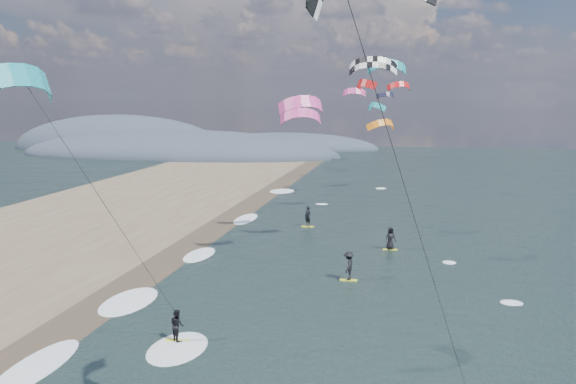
# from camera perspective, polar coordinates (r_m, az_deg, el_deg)

# --- Properties ---
(wet_sand_strip) EXTENTS (3.00, 240.00, 0.00)m
(wet_sand_strip) POSITION_cam_1_polar(r_m,az_deg,el_deg) (34.32, -19.42, -11.60)
(wet_sand_strip) COLOR #382D23
(wet_sand_strip) RESTS_ON ground
(coastal_hills) EXTENTS (80.00, 41.00, 15.00)m
(coastal_hills) POSITION_cam_1_polar(r_m,az_deg,el_deg) (135.44, -10.61, 3.55)
(coastal_hills) COLOR #3D4756
(coastal_hills) RESTS_ON ground
(kitesurfer_near_a) EXTENTS (7.62, 9.17, 15.54)m
(kitesurfer_near_a) POSITION_cam_1_polar(r_m,az_deg,el_deg) (16.38, 7.91, 8.10)
(kitesurfer_near_a) COLOR #EFF62B
(kitesurfer_near_a) RESTS_ON ground
(kitesurfer_near_b) EXTENTS (6.60, 9.11, 13.37)m
(kitesurfer_near_b) POSITION_cam_1_polar(r_m,az_deg,el_deg) (26.86, -17.94, 1.20)
(kitesurfer_near_b) COLOR #EFF62B
(kitesurfer_near_b) RESTS_ON ground
(far_kitesurfers) EXTENTS (8.59, 17.02, 1.86)m
(far_kitesurfers) POSITION_cam_1_polar(r_m,az_deg,el_deg) (46.11, 5.66, -4.80)
(far_kitesurfers) COLOR #EFF62B
(far_kitesurfers) RESTS_ON ground
(bg_kite_field) EXTENTS (10.44, 70.31, 7.39)m
(bg_kite_field) POSITION_cam_1_polar(r_m,az_deg,el_deg) (73.10, 7.37, 8.64)
(bg_kite_field) COLOR red
(bg_kite_field) RESTS_ON ground
(shoreline_surf) EXTENTS (2.40, 79.40, 0.11)m
(shoreline_surf) POSITION_cam_1_polar(r_m,az_deg,el_deg) (37.74, -14.15, -9.52)
(shoreline_surf) COLOR white
(shoreline_surf) RESTS_ON ground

